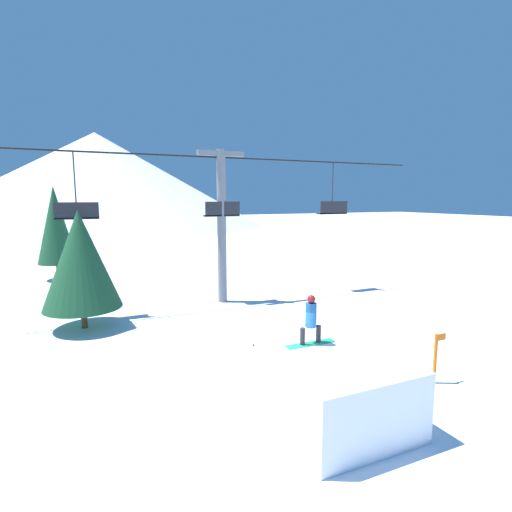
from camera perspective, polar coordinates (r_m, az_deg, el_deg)
ground_plane at (r=10.58m, az=1.79°, el=-22.06°), size 220.00×220.00×0.00m
mountain_ridge at (r=83.21m, az=-21.78°, el=10.08°), size 62.61×62.61×17.53m
snow_ramp at (r=10.21m, az=11.23°, el=-18.22°), size 2.87×3.21×1.63m
snowboarder at (r=10.35m, az=7.84°, el=-9.10°), size 1.36×0.28×1.30m
chairlift at (r=20.27m, az=-4.92°, el=5.82°), size 23.54×0.46×7.72m
pine_tree_near at (r=17.69m, az=-23.79°, el=-0.47°), size 3.11×3.11×4.88m
pine_tree_far at (r=29.03m, az=-26.72°, el=3.97°), size 2.42×2.42×6.13m
trail_marker at (r=12.97m, az=24.28°, el=-12.99°), size 0.41×0.10×1.49m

